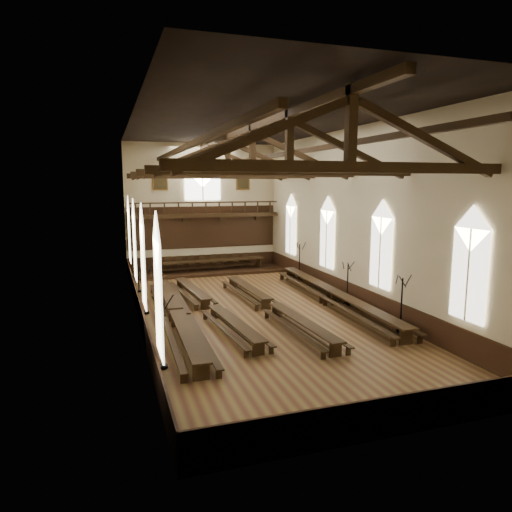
{
  "coord_description": "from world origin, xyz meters",
  "views": [
    {
      "loc": [
        -7.28,
        -22.84,
        6.9
      ],
      "look_at": [
        0.68,
        1.5,
        2.81
      ],
      "focal_mm": 32.0,
      "sensor_mm": 36.0,
      "label": 1
    }
  ],
  "objects_px": {
    "refectory_row_a": "(176,313)",
    "candelabrum_left_far": "(139,281)",
    "candelabrum_right_mid": "(347,292)",
    "candelabrum_left_mid": "(145,299)",
    "refectory_row_b": "(210,305)",
    "candelabrum_right_far": "(299,269)",
    "candelabrum_left_near": "(162,346)",
    "refectory_row_d": "(334,294)",
    "dais": "(211,272)",
    "refectory_row_c": "(271,304)",
    "candelabrum_right_near": "(401,315)",
    "high_table": "(211,262)"
  },
  "relations": [
    {
      "from": "refectory_row_a",
      "to": "candelabrum_left_near",
      "type": "distance_m",
      "value": 5.55
    },
    {
      "from": "dais",
      "to": "candelabrum_left_near",
      "type": "distance_m",
      "value": 18.55
    },
    {
      "from": "candelabrum_left_near",
      "to": "candelabrum_right_far",
      "type": "distance_m",
      "value": 16.86
    },
    {
      "from": "refectory_row_b",
      "to": "refectory_row_c",
      "type": "distance_m",
      "value": 3.29
    },
    {
      "from": "high_table",
      "to": "candelabrum_right_near",
      "type": "bearing_deg",
      "value": -72.35
    },
    {
      "from": "high_table",
      "to": "candelabrum_left_far",
      "type": "distance_m",
      "value": 7.46
    },
    {
      "from": "dais",
      "to": "candelabrum_left_near",
      "type": "xyz_separation_m",
      "value": [
        -5.75,
        -17.62,
        0.76
      ]
    },
    {
      "from": "candelabrum_left_far",
      "to": "candelabrum_right_near",
      "type": "distance_m",
      "value": 16.38
    },
    {
      "from": "high_table",
      "to": "candelabrum_right_near",
      "type": "distance_m",
      "value": 17.63
    },
    {
      "from": "candelabrum_left_mid",
      "to": "candelabrum_left_far",
      "type": "distance_m",
      "value": 5.2
    },
    {
      "from": "refectory_row_c",
      "to": "candelabrum_left_near",
      "type": "bearing_deg",
      "value": -138.84
    },
    {
      "from": "dais",
      "to": "candelabrum_left_far",
      "type": "height_order",
      "value": "candelabrum_left_far"
    },
    {
      "from": "refectory_row_d",
      "to": "candelabrum_left_mid",
      "type": "xyz_separation_m",
      "value": [
        -10.55,
        1.31,
        0.21
      ]
    },
    {
      "from": "high_table",
      "to": "candelabrum_left_near",
      "type": "relative_size",
      "value": 3.1
    },
    {
      "from": "refectory_row_c",
      "to": "candelabrum_left_near",
      "type": "relative_size",
      "value": 4.91
    },
    {
      "from": "refectory_row_b",
      "to": "refectory_row_d",
      "type": "height_order",
      "value": "refectory_row_d"
    },
    {
      "from": "refectory_row_c",
      "to": "candelabrum_left_mid",
      "type": "xyz_separation_m",
      "value": [
        -6.4,
        2.08,
        0.29
      ]
    },
    {
      "from": "candelabrum_left_mid",
      "to": "candelabrum_right_near",
      "type": "xyz_separation_m",
      "value": [
        11.1,
        -6.86,
        0.03
      ]
    },
    {
      "from": "refectory_row_d",
      "to": "candelabrum_left_near",
      "type": "bearing_deg",
      "value": -148.88
    },
    {
      "from": "refectory_row_a",
      "to": "candelabrum_left_far",
      "type": "xyz_separation_m",
      "value": [
        -1.31,
        7.49,
        0.14
      ]
    },
    {
      "from": "candelabrum_left_near",
      "to": "candelabrum_left_mid",
      "type": "relative_size",
      "value": 1.08
    },
    {
      "from": "refectory_row_a",
      "to": "candelabrum_left_near",
      "type": "xyz_separation_m",
      "value": [
        -1.31,
        -5.38,
        0.31
      ]
    },
    {
      "from": "candelabrum_right_near",
      "to": "candelabrum_right_far",
      "type": "distance_m",
      "value": 11.87
    },
    {
      "from": "refectory_row_d",
      "to": "candelabrum_right_far",
      "type": "xyz_separation_m",
      "value": [
        0.55,
        6.32,
        0.27
      ]
    },
    {
      "from": "dais",
      "to": "candelabrum_right_near",
      "type": "xyz_separation_m",
      "value": [
        5.35,
        -16.8,
        0.73
      ]
    },
    {
      "from": "refectory_row_a",
      "to": "candelabrum_left_far",
      "type": "bearing_deg",
      "value": 99.95
    },
    {
      "from": "refectory_row_b",
      "to": "candelabrum_left_mid",
      "type": "height_order",
      "value": "candelabrum_left_mid"
    },
    {
      "from": "refectory_row_b",
      "to": "candelabrum_right_mid",
      "type": "xyz_separation_m",
      "value": [
        7.85,
        -0.71,
        0.28
      ]
    },
    {
      "from": "high_table",
      "to": "candelabrum_right_mid",
      "type": "distance_m",
      "value": 12.94
    },
    {
      "from": "refectory_row_c",
      "to": "candelabrum_right_mid",
      "type": "height_order",
      "value": "candelabrum_right_mid"
    },
    {
      "from": "candelabrum_left_near",
      "to": "candelabrum_right_mid",
      "type": "xyz_separation_m",
      "value": [
        11.1,
        5.84,
        -0.1
      ]
    },
    {
      "from": "refectory_row_b",
      "to": "candelabrum_left_mid",
      "type": "distance_m",
      "value": 3.46
    },
    {
      "from": "refectory_row_a",
      "to": "candelabrum_right_far",
      "type": "height_order",
      "value": "candelabrum_right_far"
    },
    {
      "from": "dais",
      "to": "candelabrum_right_mid",
      "type": "xyz_separation_m",
      "value": [
        5.35,
        -11.78,
        0.67
      ]
    },
    {
      "from": "refectory_row_b",
      "to": "candelabrum_right_far",
      "type": "height_order",
      "value": "candelabrum_right_far"
    },
    {
      "from": "refectory_row_c",
      "to": "refectory_row_b",
      "type": "bearing_deg",
      "value": 163.26
    },
    {
      "from": "candelabrum_left_far",
      "to": "candelabrum_right_mid",
      "type": "relative_size",
      "value": 0.91
    },
    {
      "from": "candelabrum_left_near",
      "to": "candelabrum_right_mid",
      "type": "distance_m",
      "value": 12.54
    },
    {
      "from": "candelabrum_right_near",
      "to": "refectory_row_b",
      "type": "bearing_deg",
      "value": 143.89
    },
    {
      "from": "refectory_row_d",
      "to": "dais",
      "type": "distance_m",
      "value": 12.24
    },
    {
      "from": "candelabrum_left_far",
      "to": "candelabrum_right_mid",
      "type": "distance_m",
      "value": 13.14
    },
    {
      "from": "dais",
      "to": "candelabrum_right_near",
      "type": "height_order",
      "value": "candelabrum_right_near"
    },
    {
      "from": "refectory_row_a",
      "to": "candelabrum_right_far",
      "type": "distance_m",
      "value": 12.22
    },
    {
      "from": "dais",
      "to": "refectory_row_b",
      "type": "bearing_deg",
      "value": -102.72
    },
    {
      "from": "refectory_row_d",
      "to": "candelabrum_right_near",
      "type": "relative_size",
      "value": 5.48
    },
    {
      "from": "candelabrum_left_mid",
      "to": "refectory_row_b",
      "type": "bearing_deg",
      "value": -19.17
    },
    {
      "from": "candelabrum_right_far",
      "to": "candelabrum_left_mid",
      "type": "bearing_deg",
      "value": -155.71
    },
    {
      "from": "refectory_row_a",
      "to": "candelabrum_right_mid",
      "type": "height_order",
      "value": "candelabrum_right_mid"
    },
    {
      "from": "candelabrum_left_near",
      "to": "candelabrum_right_mid",
      "type": "relative_size",
      "value": 1.13
    },
    {
      "from": "high_table",
      "to": "candelabrum_right_near",
      "type": "relative_size",
      "value": 3.22
    }
  ]
}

